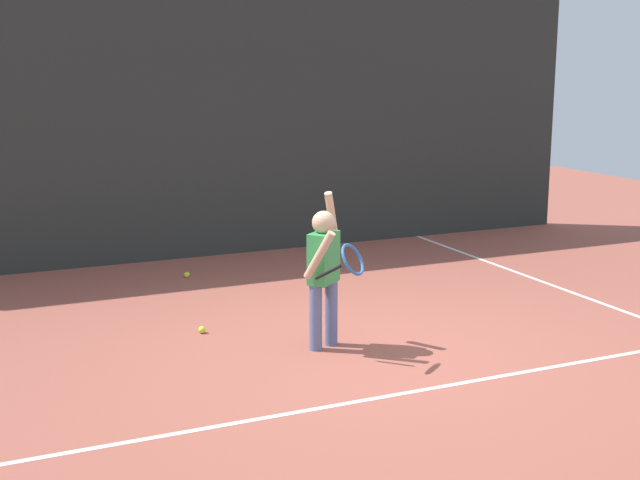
% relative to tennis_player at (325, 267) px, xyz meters
% --- Properties ---
extents(ground_plane, '(20.00, 20.00, 0.00)m').
position_rel_tennis_player_xyz_m(ground_plane, '(0.34, -0.25, -0.73)').
color(ground_plane, '#9E5142').
extents(court_line_baseline, '(9.00, 0.05, 0.00)m').
position_rel_tennis_player_xyz_m(court_line_baseline, '(0.34, -1.19, -0.72)').
color(court_line_baseline, white).
rests_on(court_line_baseline, ground).
extents(court_line_sideline, '(0.05, 9.00, 0.00)m').
position_rel_tennis_player_xyz_m(court_line_sideline, '(3.18, 0.75, -0.72)').
color(court_line_sideline, white).
rests_on(court_line_sideline, ground).
extents(back_fence_windscreen, '(10.22, 0.08, 3.73)m').
position_rel_tennis_player_xyz_m(back_fence_windscreen, '(0.34, 3.89, 1.14)').
color(back_fence_windscreen, '#282D2B').
rests_on(back_fence_windscreen, ground).
extents(fence_post_1, '(0.09, 0.09, 3.88)m').
position_rel_tennis_player_xyz_m(fence_post_1, '(-2.14, 3.95, 1.22)').
color(fence_post_1, slate).
rests_on(fence_post_1, ground).
extents(fence_post_2, '(0.09, 0.09, 3.88)m').
position_rel_tennis_player_xyz_m(fence_post_2, '(0.34, 3.95, 1.22)').
color(fence_post_2, slate).
rests_on(fence_post_2, ground).
extents(fence_post_3, '(0.09, 0.09, 3.88)m').
position_rel_tennis_player_xyz_m(fence_post_3, '(2.82, 3.95, 1.22)').
color(fence_post_3, slate).
rests_on(fence_post_3, ground).
extents(fence_post_4, '(0.09, 0.09, 3.88)m').
position_rel_tennis_player_xyz_m(fence_post_4, '(5.30, 3.95, 1.22)').
color(fence_post_4, slate).
rests_on(fence_post_4, ground).
extents(tennis_player, '(0.47, 0.86, 1.35)m').
position_rel_tennis_player_xyz_m(tennis_player, '(0.00, 0.00, 0.00)').
color(tennis_player, slate).
rests_on(tennis_player, ground).
extents(tennis_ball_1, '(0.07, 0.07, 0.07)m').
position_rel_tennis_player_xyz_m(tennis_ball_1, '(-0.45, 2.88, -0.69)').
color(tennis_ball_1, '#CCE033').
rests_on(tennis_ball_1, ground).
extents(tennis_ball_2, '(0.07, 0.07, 0.07)m').
position_rel_tennis_player_xyz_m(tennis_ball_2, '(-0.86, 0.82, -0.69)').
color(tennis_ball_2, '#CCE033').
rests_on(tennis_ball_2, ground).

